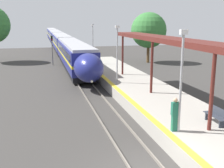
# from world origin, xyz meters

# --- Properties ---
(rail_right) EXTENTS (0.08, 90.00, 0.15)m
(rail_right) POSITION_xyz_m (0.72, 0.00, 0.07)
(rail_right) COLOR slate
(rail_right) RESTS_ON ground_plane
(train) EXTENTS (2.86, 89.45, 3.68)m
(train) POSITION_xyz_m (0.00, 57.69, 2.10)
(train) COLOR black
(train) RESTS_ON ground_plane
(platform_bench) EXTENTS (0.44, 1.71, 0.89)m
(platform_bench) POSITION_xyz_m (4.88, 2.31, 1.40)
(platform_bench) COLOR #2D333D
(platform_bench) RESTS_ON platform_right
(person_waiting) EXTENTS (0.36, 0.23, 1.75)m
(person_waiting) POSITION_xyz_m (2.16, 1.90, 1.83)
(person_waiting) COLOR #1E604C
(person_waiting) RESTS_ON platform_right
(railway_signal) EXTENTS (0.28, 0.28, 4.28)m
(railway_signal) POSITION_xyz_m (-2.56, 31.45, 2.62)
(railway_signal) COLOR #59595E
(railway_signal) RESTS_ON ground_plane
(lamppost_near) EXTENTS (0.36, 0.20, 5.10)m
(lamppost_near) POSITION_xyz_m (2.35, 1.79, 3.85)
(lamppost_near) COLOR #9E9EA3
(lamppost_near) RESTS_ON platform_right
(lamppost_mid) EXTENTS (0.36, 0.20, 5.10)m
(lamppost_mid) POSITION_xyz_m (2.35, 13.59, 3.85)
(lamppost_mid) COLOR #9E9EA3
(lamppost_mid) RESTS_ON platform_right
(lamppost_far) EXTENTS (0.36, 0.20, 5.10)m
(lamppost_far) POSITION_xyz_m (2.35, 25.38, 3.85)
(lamppost_far) COLOR #9E9EA3
(lamppost_far) RESTS_ON platform_right
(station_canopy) EXTENTS (2.02, 18.78, 4.31)m
(station_canopy) POSITION_xyz_m (4.54, 9.46, 4.95)
(station_canopy) COLOR #511E19
(station_canopy) RESTS_ON platform_right
(background_tree_right) EXTENTS (5.41, 5.41, 7.68)m
(background_tree_right) POSITION_xyz_m (11.98, 30.50, 4.96)
(background_tree_right) COLOR brown
(background_tree_right) RESTS_ON ground_plane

